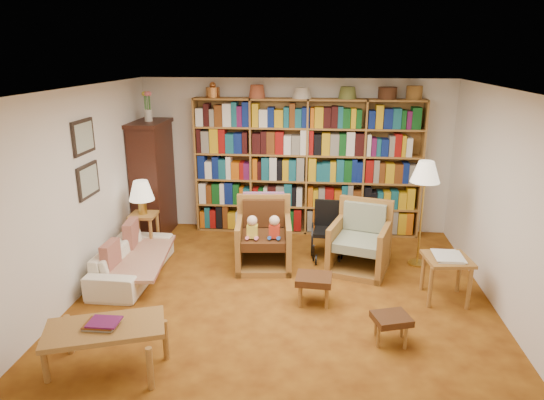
# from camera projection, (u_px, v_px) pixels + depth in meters

# --- Properties ---
(floor) EXTENTS (5.00, 5.00, 0.00)m
(floor) POSITION_uv_depth(u_px,v_px,m) (283.00, 298.00, 5.94)
(floor) COLOR #955B17
(floor) RESTS_ON ground
(ceiling) EXTENTS (5.00, 5.00, 0.00)m
(ceiling) POSITION_uv_depth(u_px,v_px,m) (285.00, 90.00, 5.21)
(ceiling) COLOR white
(ceiling) RESTS_ON wall_back
(wall_back) EXTENTS (5.00, 0.00, 5.00)m
(wall_back) POSITION_uv_depth(u_px,v_px,m) (295.00, 156.00, 7.95)
(wall_back) COLOR silver
(wall_back) RESTS_ON floor
(wall_front) EXTENTS (5.00, 0.00, 5.00)m
(wall_front) POSITION_uv_depth(u_px,v_px,m) (256.00, 312.00, 3.20)
(wall_front) COLOR silver
(wall_front) RESTS_ON floor
(wall_left) EXTENTS (0.00, 5.00, 5.00)m
(wall_left) POSITION_uv_depth(u_px,v_px,m) (76.00, 195.00, 5.81)
(wall_left) COLOR silver
(wall_left) RESTS_ON floor
(wall_right) EXTENTS (0.00, 5.00, 5.00)m
(wall_right) POSITION_uv_depth(u_px,v_px,m) (510.00, 207.00, 5.34)
(wall_right) COLOR silver
(wall_right) RESTS_ON floor
(bookshelf) EXTENTS (3.60, 0.30, 2.42)m
(bookshelf) POSITION_uv_depth(u_px,v_px,m) (307.00, 163.00, 7.79)
(bookshelf) COLOR olive
(bookshelf) RESTS_ON floor
(curio_cabinet) EXTENTS (0.50, 0.95, 2.40)m
(curio_cabinet) POSITION_uv_depth(u_px,v_px,m) (153.00, 178.00, 7.77)
(curio_cabinet) COLOR #35140E
(curio_cabinet) RESTS_ON floor
(framed_pictures) EXTENTS (0.03, 0.52, 0.97)m
(framed_pictures) POSITION_uv_depth(u_px,v_px,m) (86.00, 159.00, 5.98)
(framed_pictures) COLOR black
(framed_pictures) RESTS_ON wall_left
(sofa) EXTENTS (1.61, 0.65, 0.47)m
(sofa) POSITION_uv_depth(u_px,v_px,m) (132.00, 260.00, 6.46)
(sofa) COLOR #ECE3C8
(sofa) RESTS_ON floor
(sofa_throw) EXTENTS (0.97, 1.58, 0.04)m
(sofa_throw) POSITION_uv_depth(u_px,v_px,m) (136.00, 256.00, 6.43)
(sofa_throw) COLOR beige
(sofa_throw) RESTS_ON sofa
(cushion_left) EXTENTS (0.17, 0.41, 0.40)m
(cushion_left) POSITION_uv_depth(u_px,v_px,m) (131.00, 235.00, 6.74)
(cushion_left) COLOR maroon
(cushion_left) RESTS_ON sofa
(cushion_right) EXTENTS (0.13, 0.37, 0.36)m
(cushion_right) POSITION_uv_depth(u_px,v_px,m) (111.00, 255.00, 6.07)
(cushion_right) COLOR maroon
(cushion_right) RESTS_ON sofa
(side_table_lamp) EXTENTS (0.38, 0.38, 0.62)m
(side_table_lamp) POSITION_uv_depth(u_px,v_px,m) (144.00, 225.00, 7.14)
(side_table_lamp) COLOR olive
(side_table_lamp) RESTS_ON floor
(table_lamp) EXTENTS (0.37, 0.37, 0.50)m
(table_lamp) POSITION_uv_depth(u_px,v_px,m) (141.00, 192.00, 6.99)
(table_lamp) COLOR gold
(table_lamp) RESTS_ON side_table_lamp
(armchair_leather) EXTENTS (0.84, 0.89, 0.97)m
(armchair_leather) POSITION_uv_depth(u_px,v_px,m) (264.00, 237.00, 6.81)
(armchair_leather) COLOR olive
(armchair_leather) RESTS_ON floor
(armchair_sage) EXTENTS (0.97, 0.98, 0.94)m
(armchair_sage) POSITION_uv_depth(u_px,v_px,m) (359.00, 243.00, 6.70)
(armchair_sage) COLOR olive
(armchair_sage) RESTS_ON floor
(wheelchair) EXTENTS (0.47, 0.66, 0.83)m
(wheelchair) POSITION_uv_depth(u_px,v_px,m) (328.00, 232.00, 7.07)
(wheelchair) COLOR black
(wheelchair) RESTS_ON floor
(floor_lamp) EXTENTS (0.40, 0.40, 1.50)m
(floor_lamp) POSITION_uv_depth(u_px,v_px,m) (425.00, 176.00, 6.51)
(floor_lamp) COLOR gold
(floor_lamp) RESTS_ON floor
(side_table_papers) EXTENTS (0.57, 0.57, 0.58)m
(side_table_papers) POSITION_uv_depth(u_px,v_px,m) (447.00, 264.00, 5.78)
(side_table_papers) COLOR olive
(side_table_papers) RESTS_ON floor
(footstool_a) EXTENTS (0.44, 0.38, 0.36)m
(footstool_a) POSITION_uv_depth(u_px,v_px,m) (314.00, 281.00, 5.75)
(footstool_a) COLOR #472513
(footstool_a) RESTS_ON floor
(footstool_b) EXTENTS (0.44, 0.40, 0.31)m
(footstool_b) POSITION_uv_depth(u_px,v_px,m) (391.00, 320.00, 4.97)
(footstool_b) COLOR #472513
(footstool_b) RESTS_ON floor
(coffee_table) EXTENTS (1.19, 0.86, 0.53)m
(coffee_table) POSITION_uv_depth(u_px,v_px,m) (105.00, 332.00, 4.48)
(coffee_table) COLOR olive
(coffee_table) RESTS_ON floor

